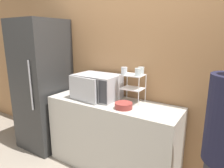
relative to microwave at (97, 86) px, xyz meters
The scene contains 9 objects.
wall_back 0.45m from the microwave, 49.38° to the left, with size 8.00×0.06×2.60m.
counter 0.66m from the microwave, ahead, with size 1.68×0.56×0.91m.
microwave is the anchor object (origin of this frame).
dish_rack 0.48m from the microwave, 11.76° to the left, with size 0.27×0.21×0.34m.
glass_front_left 0.45m from the microwave, ahead, with size 0.07×0.07×0.09m.
glass_back_right 0.61m from the microwave, 15.56° to the left, with size 0.07×0.07×0.09m.
glass_front_right 0.60m from the microwave, ahead, with size 0.07×0.07×0.09m.
bowl 0.52m from the microwave, 17.46° to the right, with size 0.20×0.20×0.07m.
refrigerator 0.98m from the microwave, behind, with size 0.67×0.69×1.93m.
Camera 1 is at (1.25, -1.69, 1.71)m, focal length 32.00 mm.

